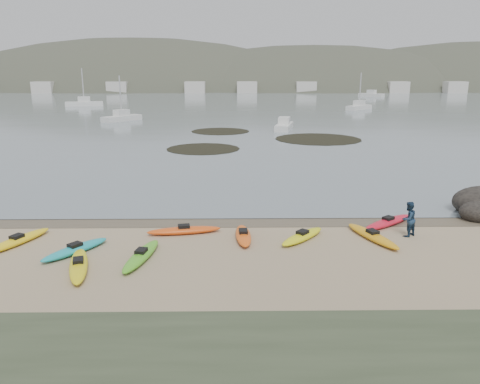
{
  "coord_description": "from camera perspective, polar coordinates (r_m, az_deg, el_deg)",
  "views": [
    {
      "loc": [
        -0.32,
        -23.82,
        7.69
      ],
      "look_at": [
        0.0,
        0.0,
        1.5
      ],
      "focal_mm": 35.0,
      "sensor_mm": 36.0,
      "label": 1
    }
  ],
  "objects": [
    {
      "name": "water",
      "position": [
        323.91,
        -0.72,
        13.21
      ],
      "size": [
        1200.0,
        1200.0,
        0.0
      ],
      "primitive_type": "plane",
      "color": "slate",
      "rests_on": "ground"
    },
    {
      "name": "far_hills",
      "position": [
        222.63,
        9.62,
        8.27
      ],
      "size": [
        550.0,
        135.0,
        80.0
      ],
      "color": "#384235",
      "rests_on": "ground"
    },
    {
      "name": "person_east",
      "position": [
        23.66,
        19.83,
        -3.12
      ],
      "size": [
        1.05,
        1.0,
        1.71
      ],
      "primitive_type": "imported",
      "rotation": [
        0.0,
        0.0,
        3.73
      ],
      "color": "navy",
      "rests_on": "ground"
    },
    {
      "name": "ground",
      "position": [
        25.03,
        0.0,
        -3.33
      ],
      "size": [
        600.0,
        600.0,
        0.0
      ],
      "primitive_type": "plane",
      "color": "tan",
      "rests_on": "ground"
    },
    {
      "name": "wet_sand",
      "position": [
        24.74,
        0.01,
        -3.53
      ],
      "size": [
        60.0,
        60.0,
        0.0
      ],
      "primitive_type": "plane",
      "color": "brown",
      "rests_on": "ground"
    },
    {
      "name": "kelp_mats",
      "position": [
        54.49,
        2.7,
        6.47
      ],
      "size": [
        21.49,
        21.55,
        0.04
      ],
      "color": "black",
      "rests_on": "water"
    },
    {
      "name": "moored_boats",
      "position": [
        102.87,
        1.55,
        10.56
      ],
      "size": [
        83.27,
        89.22,
        1.12
      ],
      "color": "silver",
      "rests_on": "ground"
    },
    {
      "name": "kayaks",
      "position": [
        21.54,
        -4.17,
        -5.91
      ],
      "size": [
        20.57,
        8.64,
        0.34
      ],
      "color": "yellow",
      "rests_on": "ground"
    },
    {
      "name": "far_town",
      "position": [
        169.03,
        1.42,
        12.63
      ],
      "size": [
        199.0,
        5.0,
        4.0
      ],
      "color": "beige",
      "rests_on": "ground"
    }
  ]
}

